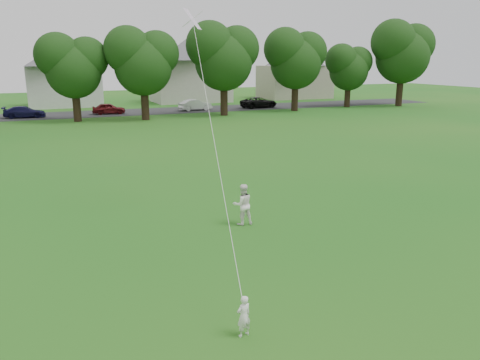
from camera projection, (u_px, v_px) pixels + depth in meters
name	position (u px, v px, depth m)	size (l,w,h in m)	color
ground	(187.00, 301.00, 11.19)	(160.00, 160.00, 0.00)	#155F16
street	(72.00, 115.00, 48.66)	(90.00, 7.00, 0.01)	#2D2D30
toddler	(244.00, 316.00, 9.68)	(0.33, 0.22, 0.92)	white
older_boy	(243.00, 204.00, 16.22)	(0.71, 0.55, 1.46)	white
kite	(211.00, 125.00, 13.06)	(1.33, 4.87, 10.93)	silver
tree_row	(83.00, 51.00, 42.37)	(81.05, 7.99, 10.65)	black
parked_cars	(44.00, 111.00, 46.64)	(55.94, 2.62, 1.29)	black
house_row	(83.00, 65.00, 57.23)	(76.92, 14.16, 9.98)	beige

